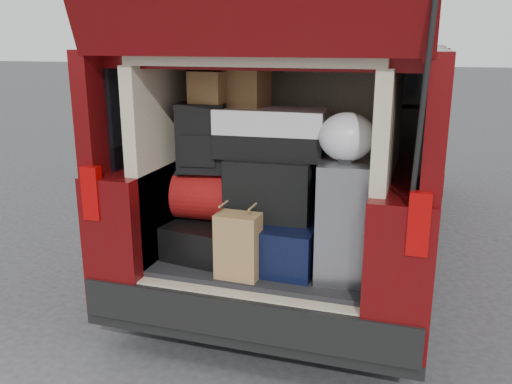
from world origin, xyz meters
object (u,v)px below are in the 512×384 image
silver_roller (343,218)px  twotone_duffel (272,133)px  black_hardshell (208,236)px  backpack (202,138)px  red_duffel (214,196)px  navy_hardshell (279,239)px  kraft_bag (238,246)px  black_soft_case (270,188)px

silver_roller → twotone_duffel: (-0.45, 0.13, 0.43)m
silver_roller → twotone_duffel: twotone_duffel is taller
black_hardshell → backpack: bearing=-149.6°
silver_roller → red_duffel: (-0.80, 0.09, 0.03)m
black_hardshell → navy_hardshell: 0.46m
silver_roller → kraft_bag: size_ratio=1.79×
navy_hardshell → silver_roller: silver_roller is taller
kraft_bag → silver_roller: bearing=24.9°
red_duffel → black_soft_case: bearing=-6.3°
red_duffel → twotone_duffel: twotone_duffel is taller
navy_hardshell → backpack: backpack is taller
black_soft_case → twotone_duffel: 0.32m
navy_hardshell → kraft_bag: kraft_bag is taller
navy_hardshell → backpack: (-0.47, -0.02, 0.59)m
navy_hardshell → red_duffel: 0.48m
navy_hardshell → red_duffel: (-0.42, 0.02, 0.23)m
kraft_bag → backpack: size_ratio=0.90×
navy_hardshell → red_duffel: size_ratio=1.30×
navy_hardshell → twotone_duffel: size_ratio=0.98×
navy_hardshell → backpack: size_ratio=1.50×
navy_hardshell → red_duffel: bearing=179.0°
backpack → black_soft_case: bearing=-7.5°
kraft_bag → backpack: 0.69m
silver_roller → red_duffel: silver_roller is taller
black_hardshell → navy_hardshell: bearing=9.9°
backpack → twotone_duffel: size_ratio=0.65×
red_duffel → black_soft_case: black_soft_case is taller
twotone_duffel → silver_roller: bearing=-19.9°
silver_roller → black_soft_case: size_ratio=1.34×
twotone_duffel → black_hardshell: bearing=-173.1°
black_hardshell → red_duffel: bearing=45.0°
black_soft_case → silver_roller: bearing=-11.5°
silver_roller → backpack: backpack is taller
navy_hardshell → black_soft_case: size_ratio=1.25×
red_duffel → black_hardshell: bearing=-146.3°
navy_hardshell → twotone_duffel: (-0.07, 0.06, 0.63)m
black_hardshell → black_soft_case: bearing=9.4°
backpack → twotone_duffel: 0.41m
black_soft_case → backpack: backpack is taller
backpack → red_duffel: bearing=22.9°
silver_roller → backpack: (-0.85, 0.06, 0.39)m
kraft_bag → black_soft_case: size_ratio=0.75×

